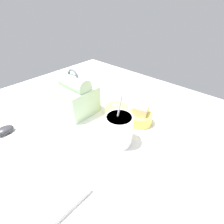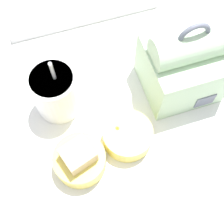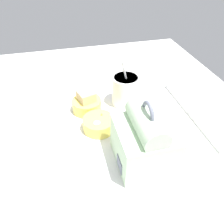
% 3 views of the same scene
% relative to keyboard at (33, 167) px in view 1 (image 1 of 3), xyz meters
% --- Properties ---
extents(desk_surface, '(1.40, 1.10, 0.02)m').
position_rel_keyboard_xyz_m(desk_surface, '(-0.02, -0.34, -0.02)').
color(desk_surface, white).
rests_on(desk_surface, ground).
extents(keyboard, '(0.40, 0.14, 0.02)m').
position_rel_keyboard_xyz_m(keyboard, '(0.00, 0.00, 0.00)').
color(keyboard, silver).
rests_on(keyboard, desk_surface).
extents(lunch_bag, '(0.17, 0.16, 0.21)m').
position_rel_keyboard_xyz_m(lunch_bag, '(0.16, -0.31, 0.07)').
color(lunch_bag, '#B7D6AD').
rests_on(lunch_bag, desk_surface).
extents(soup_cup, '(0.10, 0.10, 0.20)m').
position_rel_keyboard_xyz_m(soup_cup, '(-0.13, -0.28, 0.05)').
color(soup_cup, white).
rests_on(soup_cup, desk_surface).
extents(bento_bowl_sandwich, '(0.11, 0.11, 0.08)m').
position_rel_keyboard_xyz_m(bento_bowl_sandwich, '(-0.12, -0.43, 0.02)').
color(bento_bowl_sandwich, '#EFD65B').
rests_on(bento_bowl_sandwich, desk_surface).
extents(bento_bowl_snacks, '(0.11, 0.11, 0.05)m').
position_rel_keyboard_xyz_m(bento_bowl_snacks, '(-0.00, -0.41, 0.01)').
color(bento_bowl_snacks, '#EFD65B').
rests_on(bento_bowl_snacks, desk_surface).
extents(computer_mouse, '(0.05, 0.07, 0.03)m').
position_rel_keyboard_xyz_m(computer_mouse, '(0.25, -0.01, 0.00)').
color(computer_mouse, '#333338').
rests_on(computer_mouse, desk_surface).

